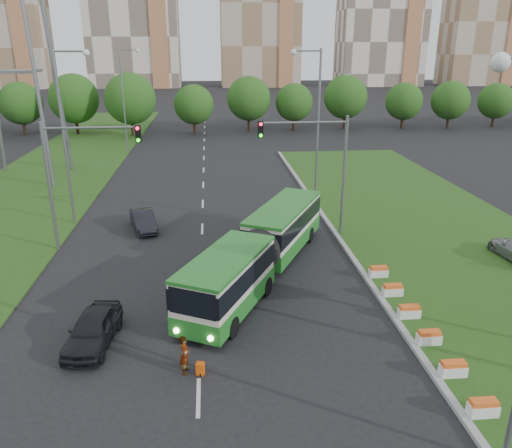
{
  "coord_description": "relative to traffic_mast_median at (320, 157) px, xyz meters",
  "views": [
    {
      "loc": [
        -2.31,
        -21.13,
        12.0
      ],
      "look_at": [
        0.17,
        5.34,
        2.6
      ],
      "focal_mm": 35.0,
      "sensor_mm": 36.0,
      "label": 1
    }
  ],
  "objects": [
    {
      "name": "car_left_near",
      "position": [
        -12.27,
        -12.07,
        -4.63
      ],
      "size": [
        2.16,
        4.37,
        1.43
      ],
      "primitive_type": "imported",
      "rotation": [
        0.0,
        0.0,
        -0.11
      ],
      "color": "black",
      "rests_on": "ground"
    },
    {
      "name": "left_verge",
      "position": [
        -22.78,
        15.0,
        -5.3
      ],
      "size": [
        12.0,
        110.0,
        0.1
      ],
      "primitive_type": "cube",
      "color": "#254B15",
      "rests_on": "ground"
    },
    {
      "name": "traffic_mast_median",
      "position": [
        0.0,
        0.0,
        0.0
      ],
      "size": [
        5.76,
        0.32,
        8.0
      ],
      "color": "slate",
      "rests_on": "ground"
    },
    {
      "name": "lane_markings",
      "position": [
        -7.78,
        10.0,
        -5.35
      ],
      "size": [
        0.2,
        100.0,
        0.01
      ],
      "primitive_type": null,
      "color": "beige",
      "rests_on": "ground"
    },
    {
      "name": "ground",
      "position": [
        -4.78,
        -10.0,
        -5.35
      ],
      "size": [
        360.0,
        360.0,
        0.0
      ],
      "primitive_type": "plane",
      "color": "black",
      "rests_on": "ground"
    },
    {
      "name": "street_lamps",
      "position": [
        -7.78,
        0.0,
        0.65
      ],
      "size": [
        36.0,
        60.0,
        12.0
      ],
      "primitive_type": null,
      "color": "slate",
      "rests_on": "ground"
    },
    {
      "name": "pedestrian",
      "position": [
        -8.3,
        -14.45,
        -4.54
      ],
      "size": [
        0.42,
        0.61,
        1.61
      ],
      "primitive_type": "imported",
      "rotation": [
        0.0,
        0.0,
        1.51
      ],
      "color": "gray",
      "rests_on": "ground"
    },
    {
      "name": "median_kerb",
      "position": [
        1.27,
        -2.0,
        -5.26
      ],
      "size": [
        0.3,
        60.0,
        0.18
      ],
      "primitive_type": "cube",
      "color": "#969696",
      "rests_on": "ground"
    },
    {
      "name": "shopping_trolley",
      "position": [
        -7.71,
        -14.64,
        -5.1
      ],
      "size": [
        0.3,
        0.32,
        0.51
      ],
      "rotation": [
        0.0,
        0.0,
        -0.24
      ],
      "color": "#DE4E0B",
      "rests_on": "ground"
    },
    {
      "name": "apartment_tower_cwest",
      "position": [
        -29.78,
        140.0,
        20.65
      ],
      "size": [
        28.0,
        15.0,
        52.0
      ],
      "primitive_type": "cube",
      "color": "silver",
      "rests_on": "ground"
    },
    {
      "name": "midrise_east",
      "position": [
        85.22,
        140.0,
        14.65
      ],
      "size": [
        24.0,
        14.0,
        40.0
      ],
      "primitive_type": "cube",
      "color": "#C1B39C",
      "rests_on": "ground"
    },
    {
      "name": "grass_median",
      "position": [
        8.22,
        -2.0,
        -5.27
      ],
      "size": [
        14.0,
        60.0,
        0.15
      ],
      "primitive_type": "cube",
      "color": "#254B15",
      "rests_on": "ground"
    },
    {
      "name": "traffic_mast_left",
      "position": [
        -15.16,
        -1.0,
        0.0
      ],
      "size": [
        5.76,
        0.32,
        8.0
      ],
      "color": "slate",
      "rests_on": "ground"
    },
    {
      "name": "car_left_far",
      "position": [
        -11.84,
        2.29,
        -4.68
      ],
      "size": [
        2.47,
        4.3,
        1.34
      ],
      "primitive_type": "imported",
      "rotation": [
        0.0,
        0.0,
        0.28
      ],
      "color": "black",
      "rests_on": "ground"
    },
    {
      "name": "apartment_tower_east",
      "position": [
        50.22,
        140.0,
        18.15
      ],
      "size": [
        27.0,
        15.0,
        47.0
      ],
      "primitive_type": "cube",
      "color": "silver",
      "rests_on": "ground"
    },
    {
      "name": "apartment_tower_ceast",
      "position": [
        10.22,
        140.0,
        19.65
      ],
      "size": [
        25.0,
        15.0,
        50.0
      ],
      "primitive_type": "cube",
      "color": "#C1B39C",
      "rests_on": "ground"
    },
    {
      "name": "articulated_bus",
      "position": [
        -4.75,
        -5.82,
        -3.77
      ],
      "size": [
        2.44,
        15.66,
        2.58
      ],
      "rotation": [
        0.0,
        0.0,
        -0.47
      ],
      "color": "beige",
      "rests_on": "ground"
    },
    {
      "name": "tree_line",
      "position": [
        5.22,
        45.0,
        -0.85
      ],
      "size": [
        120.0,
        8.0,
        9.0
      ],
      "primitive_type": null,
      "color": "#204A13",
      "rests_on": "ground"
    },
    {
      "name": "flower_planters",
      "position": [
        1.92,
        -12.5,
        -4.9
      ],
      "size": [
        1.1,
        11.5,
        0.6
      ],
      "primitive_type": null,
      "color": "white",
      "rests_on": "grass_median"
    }
  ]
}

